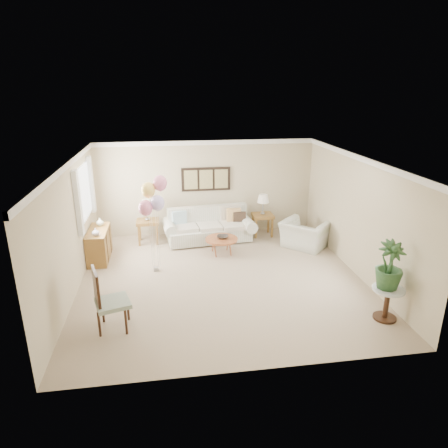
% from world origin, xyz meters
% --- Properties ---
extents(ground_plane, '(6.00, 6.00, 0.00)m').
position_xyz_m(ground_plane, '(0.00, 0.00, 0.00)').
color(ground_plane, tan).
extents(room_shell, '(6.04, 6.04, 2.60)m').
position_xyz_m(room_shell, '(-0.11, 0.09, 1.63)').
color(room_shell, '#BEAD89').
rests_on(room_shell, ground).
extents(wall_art_triptych, '(1.35, 0.06, 0.65)m').
position_xyz_m(wall_art_triptych, '(0.00, 2.96, 1.55)').
color(wall_art_triptych, black).
rests_on(wall_art_triptych, ground).
extents(sofa, '(2.51, 1.14, 0.89)m').
position_xyz_m(sofa, '(-0.01, 2.34, 0.35)').
color(sofa, silver).
rests_on(sofa, ground).
extents(end_table_left, '(0.58, 0.52, 0.63)m').
position_xyz_m(end_table_left, '(-1.63, 2.40, 0.53)').
color(end_table_left, brown).
rests_on(end_table_left, ground).
extents(end_table_right, '(0.57, 0.51, 0.62)m').
position_xyz_m(end_table_right, '(1.51, 2.49, 0.52)').
color(end_table_right, brown).
rests_on(end_table_right, ground).
extents(lamp_left, '(0.32, 0.32, 0.56)m').
position_xyz_m(lamp_left, '(-1.63, 2.40, 1.06)').
color(lamp_left, gray).
rests_on(lamp_left, end_table_left).
extents(lamp_right, '(0.32, 0.32, 0.57)m').
position_xyz_m(lamp_right, '(1.51, 2.49, 1.05)').
color(lamp_right, gray).
rests_on(lamp_right, end_table_right).
extents(coffee_table, '(0.80, 0.80, 0.41)m').
position_xyz_m(coffee_table, '(0.20, 1.37, 0.37)').
color(coffee_table, '#A5562F').
rests_on(coffee_table, ground).
extents(decor_bowl, '(0.36, 0.36, 0.07)m').
position_xyz_m(decor_bowl, '(0.22, 1.38, 0.44)').
color(decor_bowl, '#2D2722').
rests_on(decor_bowl, coffee_table).
extents(armchair, '(1.42, 1.42, 0.70)m').
position_xyz_m(armchair, '(2.37, 1.48, 0.35)').
color(armchair, silver).
rests_on(armchair, ground).
extents(side_table, '(0.56, 0.56, 0.61)m').
position_xyz_m(side_table, '(2.69, -1.99, 0.46)').
color(side_table, silver).
rests_on(side_table, ground).
extents(potted_plant, '(0.51, 0.51, 0.87)m').
position_xyz_m(potted_plant, '(2.65, -1.96, 1.04)').
color(potted_plant, '#1F4725').
rests_on(potted_plant, side_table).
extents(accent_chair, '(0.68, 0.68, 1.11)m').
position_xyz_m(accent_chair, '(-2.18, -1.56, 0.58)').
color(accent_chair, '#8FA08D').
rests_on(accent_chair, ground).
extents(credenza, '(0.46, 1.20, 0.74)m').
position_xyz_m(credenza, '(-2.76, 1.50, 0.37)').
color(credenza, brown).
rests_on(credenza, ground).
extents(vase_white, '(0.22, 0.22, 0.18)m').
position_xyz_m(vase_white, '(-2.74, 1.12, 0.83)').
color(vase_white, silver).
rests_on(vase_white, credenza).
extents(vase_sage, '(0.24, 0.24, 0.19)m').
position_xyz_m(vase_sage, '(-2.74, 1.82, 0.84)').
color(vase_sage, '#B2BCA3').
rests_on(vase_sage, credenza).
extents(balloon_cluster, '(0.63, 0.52, 2.18)m').
position_xyz_m(balloon_cluster, '(-1.39, 0.63, 1.74)').
color(balloon_cluster, gray).
rests_on(balloon_cluster, ground).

